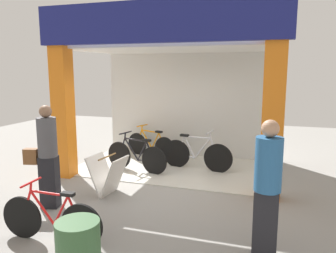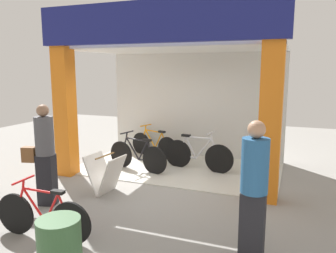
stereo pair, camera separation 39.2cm
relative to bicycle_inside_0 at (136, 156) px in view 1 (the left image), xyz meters
name	(u,v)px [view 1 (the left image)]	position (x,y,z in m)	size (l,w,h in m)	color
ground_plane	(158,186)	(0.84, -0.82, -0.37)	(17.65, 17.65, 0.00)	gray
shop_facade	(177,88)	(0.84, 0.55, 1.59)	(5.03, 3.04, 3.68)	beige
bicycle_inside_0	(136,156)	(0.00, 0.00, 0.00)	(1.64, 0.50, 0.92)	black
bicycle_inside_1	(196,154)	(1.33, 0.55, 0.02)	(1.75, 0.48, 0.97)	black
bicycle_inside_2	(151,145)	(-0.13, 1.30, -0.02)	(1.53, 0.57, 0.88)	black
bicycle_parked_0	(51,219)	(0.20, -3.44, -0.02)	(1.57, 0.43, 0.86)	black
sandwich_board_sign	(108,175)	(0.07, -1.55, 0.02)	(0.70, 0.63, 0.78)	silver
pedestrian_0	(267,189)	(3.05, -2.96, 0.57)	(0.34, 0.34, 1.81)	black
pedestrian_1	(47,156)	(-0.62, -2.41, 0.56)	(0.62, 0.39, 1.81)	black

